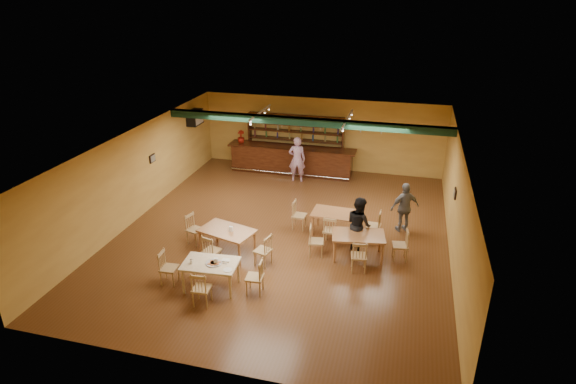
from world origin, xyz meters
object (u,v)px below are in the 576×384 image
(dining_table_b, at_px, (335,223))
(patron_right_a, at_px, (359,224))
(dining_table_c, at_px, (228,242))
(bar_counter, at_px, (292,160))
(near_table, at_px, (211,275))
(dining_table_d, at_px, (358,246))
(patron_bar, at_px, (297,159))

(dining_table_b, distance_m, patron_right_a, 1.23)
(dining_table_c, bearing_deg, bar_counter, 103.97)
(dining_table_c, bearing_deg, patron_right_a, 33.85)
(near_table, relative_size, patron_right_a, 0.83)
(dining_table_b, distance_m, dining_table_c, 3.45)
(bar_counter, relative_size, dining_table_d, 3.58)
(dining_table_d, bearing_deg, near_table, -153.78)
(patron_bar, bearing_deg, patron_right_a, 113.10)
(bar_counter, xyz_separation_m, dining_table_d, (3.48, -6.03, -0.20))
(dining_table_c, xyz_separation_m, patron_bar, (0.61, 5.95, 0.53))
(bar_counter, distance_m, near_table, 8.49)
(dining_table_c, bearing_deg, patron_bar, 99.65)
(dining_table_b, bearing_deg, patron_bar, 121.78)
(patron_right_a, bearing_deg, dining_table_d, 145.64)
(dining_table_b, xyz_separation_m, dining_table_d, (0.85, -1.26, 0.00))
(dining_table_b, height_order, patron_right_a, patron_right_a)
(bar_counter, xyz_separation_m, dining_table_c, (-0.19, -6.78, -0.18))
(dining_table_d, distance_m, patron_bar, 6.06)
(bar_counter, height_order, patron_bar, patron_bar)
(dining_table_b, relative_size, patron_bar, 0.80)
(dining_table_c, height_order, dining_table_d, dining_table_c)
(bar_counter, distance_m, patron_bar, 0.99)
(dining_table_b, xyz_separation_m, patron_bar, (-2.20, 3.95, 0.55))
(near_table, bearing_deg, patron_bar, 82.86)
(dining_table_d, height_order, patron_right_a, patron_right_a)
(dining_table_c, xyz_separation_m, near_table, (0.22, -1.71, -0.01))
(near_table, bearing_deg, dining_table_b, 50.80)
(patron_bar, bearing_deg, dining_table_d, 111.19)
(dining_table_b, distance_m, patron_bar, 4.56)
(patron_bar, bearing_deg, bar_counter, -71.74)
(dining_table_d, bearing_deg, patron_bar, 111.13)
(near_table, distance_m, patron_right_a, 4.49)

